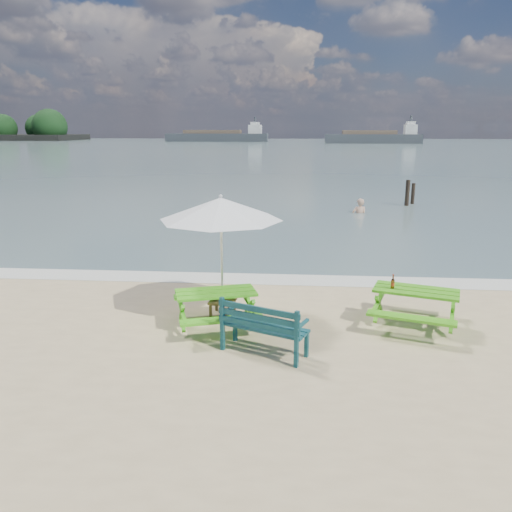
# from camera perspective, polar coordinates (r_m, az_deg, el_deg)

# --- Properties ---
(sea) EXTENTS (300.00, 300.00, 0.00)m
(sea) POSITION_cam_1_polar(r_m,az_deg,el_deg) (92.09, 4.43, 12.19)
(sea) COLOR slate
(sea) RESTS_ON ground
(foam_strip) EXTENTS (22.00, 0.90, 0.01)m
(foam_strip) POSITION_cam_1_polar(r_m,az_deg,el_deg) (12.16, 3.02, -2.70)
(foam_strip) COLOR silver
(foam_strip) RESTS_ON ground
(picnic_table_left) EXTENTS (1.86, 1.97, 0.69)m
(picnic_table_left) POSITION_cam_1_polar(r_m,az_deg,el_deg) (9.28, -4.57, -6.15)
(picnic_table_left) COLOR #43AD1A
(picnic_table_left) RESTS_ON ground
(picnic_table_right) EXTENTS (1.93, 2.04, 0.71)m
(picnic_table_right) POSITION_cam_1_polar(r_m,az_deg,el_deg) (9.73, 17.67, -5.74)
(picnic_table_right) COLOR #47A519
(picnic_table_right) RESTS_ON ground
(park_bench) EXTENTS (1.50, 1.01, 0.88)m
(park_bench) POSITION_cam_1_polar(r_m,az_deg,el_deg) (8.24, 0.93, -9.31)
(park_bench) COLOR #0F3A40
(park_bench) RESTS_ON ground
(side_table) EXTENTS (0.54, 0.54, 0.31)m
(side_table) POSITION_cam_1_polar(r_m,az_deg,el_deg) (9.91, -3.83, -5.83)
(side_table) COLOR brown
(side_table) RESTS_ON ground
(patio_umbrella) EXTENTS (2.69, 2.69, 2.33)m
(patio_umbrella) POSITION_cam_1_polar(r_m,az_deg,el_deg) (9.42, -4.03, 5.39)
(patio_umbrella) COLOR silver
(patio_umbrella) RESTS_ON ground
(beer_bottle) EXTENTS (0.07, 0.07, 0.26)m
(beer_bottle) POSITION_cam_1_polar(r_m,az_deg,el_deg) (9.54, 15.35, -3.08)
(beer_bottle) COLOR #904115
(beer_bottle) RESTS_ON picnic_table_right
(swimmer) EXTENTS (0.70, 0.52, 1.75)m
(swimmer) POSITION_cam_1_polar(r_m,az_deg,el_deg) (22.26, 11.70, 4.23)
(swimmer) COLOR tan
(swimmer) RESTS_ON ground
(mooring_pilings) EXTENTS (0.59, 0.79, 1.42)m
(mooring_pilings) POSITION_cam_1_polar(r_m,az_deg,el_deg) (25.01, 17.14, 6.65)
(mooring_pilings) COLOR black
(mooring_pilings) RESTS_ON ground
(cargo_ships) EXTENTS (161.89, 31.54, 4.40)m
(cargo_ships) POSITION_cam_1_polar(r_m,az_deg,el_deg) (139.25, 26.89, 11.95)
(cargo_ships) COLOR #33383D
(cargo_ships) RESTS_ON ground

